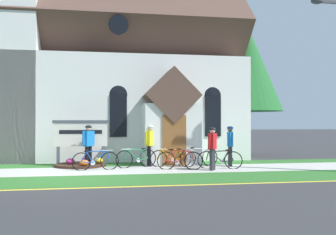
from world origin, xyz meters
The scene contains 20 objects.
ground centered at (0.00, 4.00, 0.00)m, with size 140.00×140.00×0.00m, color #333335.
sidewalk_slab centered at (1.69, 1.71, 0.01)m, with size 32.00×2.38×0.01m, color #B7B5AD.
grass_verge centered at (1.69, -0.64, 0.00)m, with size 32.00×2.32×0.01m, color #2D6628.
church_lawn centered at (1.69, 3.68, 0.00)m, with size 24.00×1.57×0.01m, color #2D6628.
curb_paint_stripe centered at (1.69, -1.95, 0.00)m, with size 28.00×0.16×0.01m, color yellow.
church_building centered at (1.35, 9.03, 4.80)m, with size 13.01×11.57×13.47m.
church_sign centered at (0.11, 3.49, 1.28)m, with size 2.30×0.23×1.89m.
flower_bed centered at (0.15, 3.28, 0.09)m, with size 2.10×2.10×0.34m.
bicycle_red centered at (5.51, 1.56, 0.36)m, with size 1.67×0.54×0.78m.
bicycle_blue centered at (2.35, 2.49, 0.37)m, with size 1.66×0.59×0.79m.
bicycle_yellow centered at (3.90, 1.52, 0.37)m, with size 1.71×0.47×0.82m.
bicycle_black centered at (0.75, 1.91, 0.36)m, with size 1.74×0.23×0.77m.
bicycle_white centered at (3.76, 2.53, 0.36)m, with size 1.71×0.08×0.76m.
bicycle_silver centered at (4.88, 2.38, 0.38)m, with size 1.71×0.54×0.82m.
cyclist_in_orange_jersey centered at (2.95, 2.89, 0.99)m, with size 0.50×0.60×1.69m.
cyclist_in_green_jersey centered at (0.45, 3.01, 0.99)m, with size 0.47×0.56×1.69m.
cyclist_in_white_jersey centered at (5.08, 1.12, 0.94)m, with size 0.46×0.59×1.62m.
cyclist_in_red_jersey centered at (6.17, 2.29, 0.96)m, with size 0.30×0.70×1.64m.
roadside_conifer centered at (8.59, 6.63, 4.75)m, with size 3.78×3.78×7.12m.
distant_hill centered at (-12.50, 76.73, 0.00)m, with size 94.32×43.17×16.28m, color #847A5B.
Camera 1 is at (1.10, -12.59, 1.82)m, focal length 40.44 mm.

